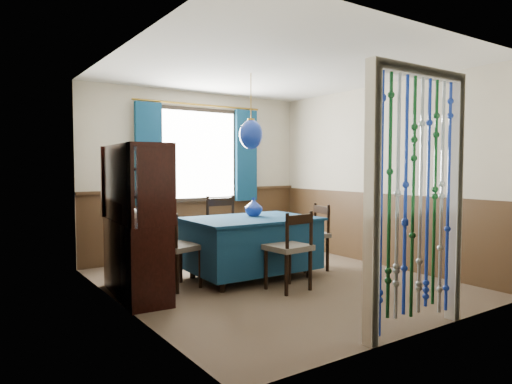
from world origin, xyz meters
TOP-DOWN VIEW (x-y plane):
  - floor at (0.00, 0.00)m, footprint 4.00×4.00m
  - ceiling at (0.00, 0.00)m, footprint 4.00×4.00m
  - wall_back at (0.00, 2.00)m, footprint 3.60×0.00m
  - wall_front at (0.00, -2.00)m, footprint 3.60×0.00m
  - wall_left at (-1.80, 0.00)m, footprint 0.00×4.00m
  - wall_right at (1.80, 0.00)m, footprint 0.00×4.00m
  - wainscot_back at (0.00, 1.99)m, footprint 3.60×0.00m
  - wainscot_front at (0.00, -1.99)m, footprint 3.60×0.00m
  - wainscot_left at (-1.79, 0.00)m, footprint 0.00×4.00m
  - wainscot_right at (1.79, 0.00)m, footprint 0.00×4.00m
  - window at (0.00, 1.95)m, footprint 1.32×0.12m
  - doorway at (0.00, -1.94)m, footprint 1.16×0.12m
  - dining_table at (-0.11, 0.35)m, footprint 1.57×1.11m
  - chair_near at (-0.08, -0.37)m, footprint 0.47×0.45m
  - chair_far at (-0.07, 1.02)m, footprint 0.48×0.46m
  - chair_left at (-1.08, 0.40)m, footprint 0.50×0.51m
  - chair_right at (0.81, 0.28)m, footprint 0.49×0.51m
  - sideboard at (-1.57, 0.37)m, footprint 0.52×1.25m
  - pendant_lamp at (-0.11, 0.35)m, footprint 0.29×0.29m
  - vase_table at (0.02, 0.49)m, footprint 0.21×0.21m
  - bowl_shelf at (-1.51, 0.12)m, footprint 0.25×0.25m
  - vase_sideboard at (-1.51, 0.62)m, footprint 0.17×0.17m

SIDE VIEW (x-z plane):
  - floor at x=0.00m, z-range 0.00..0.00m
  - dining_table at x=-0.11m, z-range 0.06..0.81m
  - chair_left at x=-1.08m, z-range 0.03..0.89m
  - chair_right at x=0.81m, z-range 0.03..0.90m
  - chair_near at x=-0.08m, z-range 0.03..0.91m
  - wainscot_back at x=0.00m, z-range -1.30..2.30m
  - wainscot_front at x=0.00m, z-range -1.30..2.30m
  - wainscot_left at x=-1.79m, z-range -1.50..2.50m
  - wainscot_right at x=1.79m, z-range -1.50..2.50m
  - chair_far at x=-0.07m, z-range 0.03..1.00m
  - sideboard at x=-1.57m, z-range -0.24..1.36m
  - vase_table at x=0.02m, z-range 0.74..0.96m
  - vase_sideboard at x=-1.51m, z-range 0.80..0.96m
  - doorway at x=0.00m, z-range -0.04..2.14m
  - bowl_shelf at x=-1.51m, z-range 1.09..1.14m
  - wall_back at x=0.00m, z-range -0.55..3.05m
  - wall_front at x=0.00m, z-range -0.55..3.05m
  - wall_left at x=-1.80m, z-range -0.75..3.25m
  - wall_right at x=1.80m, z-range -0.75..3.25m
  - window at x=0.00m, z-range 0.84..2.26m
  - pendant_lamp at x=-0.11m, z-range 1.31..2.22m
  - ceiling at x=0.00m, z-range 2.50..2.50m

